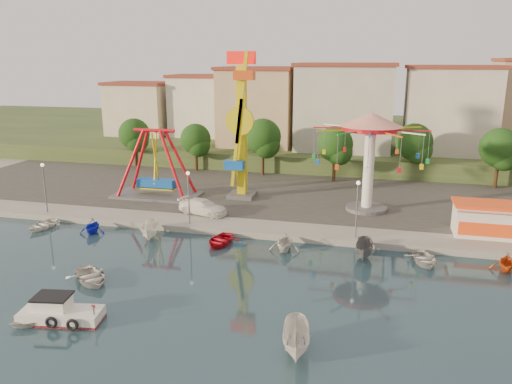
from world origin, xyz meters
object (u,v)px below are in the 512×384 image
(wave_swinger, at_px, (370,140))
(skiff, at_px, (297,339))
(pirate_ship_ride, at_px, (156,165))
(rowboat_a, at_px, (90,277))
(van, at_px, (203,207))
(cabin_motorboat, at_px, (60,314))
(kamikaze_tower, at_px, (242,129))

(wave_swinger, xyz_separation_m, skiff, (-2.96, -27.43, -7.38))
(pirate_ship_ride, xyz_separation_m, rowboat_a, (4.57, -21.71, -3.96))
(wave_swinger, distance_m, van, 18.67)
(van, bearing_deg, cabin_motorboat, -170.08)
(cabin_motorboat, distance_m, van, 22.14)
(kamikaze_tower, bearing_deg, skiff, -68.75)
(cabin_motorboat, distance_m, skiff, 15.31)
(pirate_ship_ride, height_order, van, pirate_ship_ride)
(skiff, relative_size, van, 0.79)
(cabin_motorboat, xyz_separation_m, skiff, (15.30, 0.15, 0.33))
(van, bearing_deg, skiff, -133.77)
(wave_swinger, height_order, skiff, wave_swinger)
(pirate_ship_ride, bearing_deg, wave_swinger, 0.59)
(kamikaze_tower, xyz_separation_m, cabin_motorboat, (-4.04, -29.11, -8.12))
(skiff, bearing_deg, pirate_ship_ride, 118.95)
(cabin_motorboat, bearing_deg, kamikaze_tower, 72.39)
(cabin_motorboat, height_order, van, van)
(cabin_motorboat, bearing_deg, rowboat_a, 93.26)
(wave_swinger, xyz_separation_m, rowboat_a, (-19.55, -21.96, -7.77))
(van, bearing_deg, kamikaze_tower, -3.18)
(skiff, bearing_deg, cabin_motorboat, 171.62)
(wave_swinger, height_order, van, wave_swinger)
(kamikaze_tower, height_order, van, kamikaze_tower)
(cabin_motorboat, bearing_deg, skiff, -9.13)
(cabin_motorboat, bearing_deg, pirate_ship_ride, 92.39)
(kamikaze_tower, height_order, rowboat_a, kamikaze_tower)
(pirate_ship_ride, distance_m, rowboat_a, 22.54)
(wave_swinger, xyz_separation_m, van, (-16.47, -5.53, -6.82))
(kamikaze_tower, xyz_separation_m, skiff, (11.26, -28.96, -7.80))
(kamikaze_tower, distance_m, van, 10.36)
(kamikaze_tower, relative_size, van, 3.09)
(rowboat_a, bearing_deg, skiff, -68.08)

